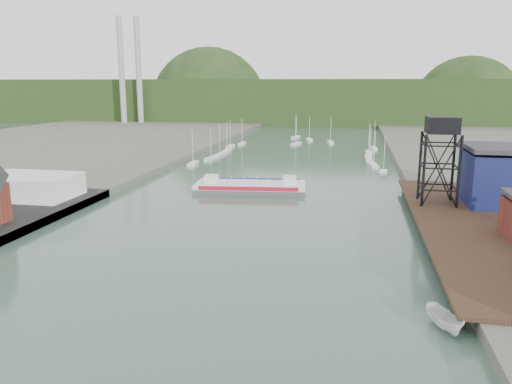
% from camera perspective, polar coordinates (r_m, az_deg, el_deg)
% --- Properties ---
extents(ground, '(600.00, 600.00, 0.00)m').
position_cam_1_polar(ground, '(48.37, -15.05, -17.98)').
color(ground, '#324E3F').
rests_on(ground, ground).
extents(east_pier, '(14.00, 70.00, 2.45)m').
position_cam_1_polar(east_pier, '(86.85, 22.42, -3.39)').
color(east_pier, black).
rests_on(east_pier, ground).
extents(white_shed, '(18.00, 12.00, 4.50)m').
position_cam_1_polar(white_shed, '(109.69, -24.47, 0.62)').
color(white_shed, silver).
rests_on(white_shed, west_quay).
extents(lift_tower, '(6.50, 6.50, 16.00)m').
position_cam_1_polar(lift_tower, '(96.74, 20.48, 6.60)').
color(lift_tower, black).
rests_on(lift_tower, east_pier).
extents(marina_sailboats, '(57.71, 92.65, 0.90)m').
position_cam_1_polar(marina_sailboats, '(178.24, 4.82, 4.70)').
color(marina_sailboats, silver).
rests_on(marina_sailboats, ground).
extents(smokestacks, '(11.20, 8.20, 60.00)m').
position_cam_1_polar(smokestacks, '(297.45, -14.18, 13.17)').
color(smokestacks, '#9B9C97').
rests_on(smokestacks, ground).
extents(distant_hills, '(500.00, 120.00, 80.00)m').
position_cam_1_polar(distant_hills, '(339.56, 7.30, 9.99)').
color(distant_hills, black).
rests_on(distant_hills, ground).
extents(chain_ferry, '(25.76, 12.61, 3.57)m').
position_cam_1_polar(chain_ferry, '(113.13, -0.66, 0.62)').
color(chain_ferry, '#4C4D4F').
rests_on(chain_ferry, ground).
extents(motorboat, '(4.12, 5.93, 2.15)m').
position_cam_1_polar(motorboat, '(54.29, 20.77, -13.58)').
color(motorboat, silver).
rests_on(motorboat, ground).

